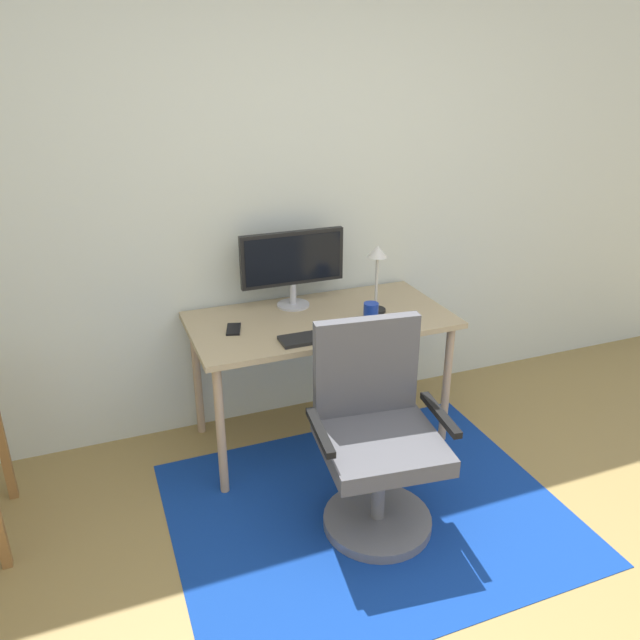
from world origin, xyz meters
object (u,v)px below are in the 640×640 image
at_px(keyboard, 323,336).
at_px(coffee_cup, 371,313).
at_px(desk, 320,330).
at_px(computer_mouse, 381,327).
at_px(cell_phone, 234,329).
at_px(office_chair, 376,443).
at_px(monitor, 293,262).
at_px(desk_lamp, 377,266).

relative_size(keyboard, coffee_cup, 4.10).
relative_size(desk, computer_mouse, 13.23).
xyz_separation_m(keyboard, cell_phone, (-0.39, 0.25, -0.00)).
bearing_deg(office_chair, coffee_cup, 74.09).
xyz_separation_m(keyboard, coffee_cup, (0.30, 0.09, 0.04)).
bearing_deg(monitor, cell_phone, -152.55).
bearing_deg(cell_phone, monitor, 44.61).
relative_size(keyboard, desk_lamp, 1.17).
relative_size(desk, monitor, 2.39).
bearing_deg(computer_mouse, keyboard, 174.77).
xyz_separation_m(coffee_cup, office_chair, (-0.24, -0.58, -0.38)).
relative_size(monitor, office_chair, 0.60).
bearing_deg(coffee_cup, keyboard, -163.47).
relative_size(desk, coffee_cup, 13.11).
bearing_deg(monitor, computer_mouse, -57.72).
distance_m(coffee_cup, desk_lamp, 0.26).
distance_m(desk, monitor, 0.40).
height_order(keyboard, computer_mouse, computer_mouse).
bearing_deg(monitor, office_chair, -86.31).
bearing_deg(desk_lamp, computer_mouse, -109.83).
bearing_deg(computer_mouse, coffee_cup, 90.34).
xyz_separation_m(monitor, desk_lamp, (0.39, -0.24, 0.00)).
distance_m(computer_mouse, cell_phone, 0.75).
distance_m(computer_mouse, coffee_cup, 0.12).
bearing_deg(keyboard, monitor, 89.59).
xyz_separation_m(monitor, office_chair, (0.06, -0.94, -0.58)).
bearing_deg(computer_mouse, desk, 129.53).
xyz_separation_m(desk, monitor, (-0.08, 0.21, 0.33)).
xyz_separation_m(cell_phone, office_chair, (0.45, -0.74, -0.33)).
bearing_deg(keyboard, coffee_cup, 16.53).
bearing_deg(desk, cell_phone, 179.20).
bearing_deg(office_chair, computer_mouse, 69.01).
bearing_deg(office_chair, keyboard, 104.08).
height_order(monitor, keyboard, monitor).
xyz_separation_m(coffee_cup, cell_phone, (-0.69, 0.16, -0.05)).
xyz_separation_m(desk, computer_mouse, (0.22, -0.27, 0.09)).
height_order(desk, cell_phone, cell_phone).
distance_m(desk, computer_mouse, 0.36).
height_order(keyboard, coffee_cup, coffee_cup).
bearing_deg(desk, monitor, 110.91).
bearing_deg(desk_lamp, desk, 174.51).
height_order(desk, monitor, monitor).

